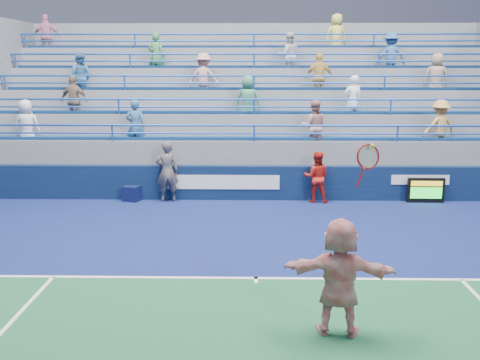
{
  "coord_description": "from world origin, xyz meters",
  "views": [
    {
      "loc": [
        -0.13,
        -10.07,
        4.21
      ],
      "look_at": [
        -0.37,
        2.5,
        1.5
      ],
      "focal_mm": 40.0,
      "sensor_mm": 36.0,
      "label": 1
    }
  ],
  "objects_px": {
    "judge_chair": "(133,192)",
    "line_judge": "(167,171)",
    "tennis_player": "(340,277)",
    "serve_speed_board": "(426,190)",
    "ball_girl": "(316,177)"
  },
  "relations": [
    {
      "from": "judge_chair",
      "to": "ball_girl",
      "type": "height_order",
      "value": "ball_girl"
    },
    {
      "from": "serve_speed_board",
      "to": "line_judge",
      "type": "distance_m",
      "value": 8.07
    },
    {
      "from": "serve_speed_board",
      "to": "line_judge",
      "type": "height_order",
      "value": "line_judge"
    },
    {
      "from": "tennis_player",
      "to": "ball_girl",
      "type": "distance_m",
      "value": 8.42
    },
    {
      "from": "serve_speed_board",
      "to": "tennis_player",
      "type": "height_order",
      "value": "tennis_player"
    },
    {
      "from": "line_judge",
      "to": "tennis_player",
      "type": "bearing_deg",
      "value": 105.39
    },
    {
      "from": "serve_speed_board",
      "to": "tennis_player",
      "type": "bearing_deg",
      "value": -115.86
    },
    {
      "from": "serve_speed_board",
      "to": "line_judge",
      "type": "xyz_separation_m",
      "value": [
        -8.05,
        0.02,
        0.57
      ]
    },
    {
      "from": "judge_chair",
      "to": "tennis_player",
      "type": "distance_m",
      "value": 9.9
    },
    {
      "from": "judge_chair",
      "to": "serve_speed_board",
      "type": "bearing_deg",
      "value": -0.51
    },
    {
      "from": "judge_chair",
      "to": "tennis_player",
      "type": "bearing_deg",
      "value": -58.76
    },
    {
      "from": "judge_chair",
      "to": "tennis_player",
      "type": "xyz_separation_m",
      "value": [
        5.12,
        -8.45,
        0.68
      ]
    },
    {
      "from": "judge_chair",
      "to": "ball_girl",
      "type": "distance_m",
      "value": 5.8
    },
    {
      "from": "judge_chair",
      "to": "line_judge",
      "type": "relative_size",
      "value": 0.45
    },
    {
      "from": "judge_chair",
      "to": "line_judge",
      "type": "height_order",
      "value": "line_judge"
    }
  ]
}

